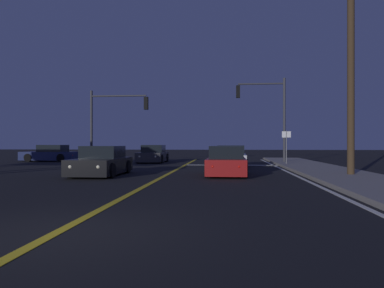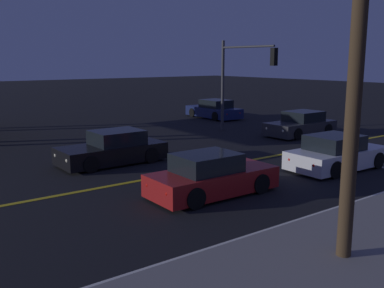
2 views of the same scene
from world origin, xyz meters
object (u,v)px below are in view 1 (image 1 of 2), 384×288
Objects in this scene: car_lead_oncoming_black at (102,162)px; traffic_signal_near_right at (268,107)px; car_following_oncoming_navy at (51,154)px; street_sign_corner at (286,142)px; car_parked_curb_red at (226,163)px; traffic_signal_far_left at (113,114)px; utility_pole_right at (351,58)px; car_far_approaching_charcoal at (153,155)px; car_side_waiting_white at (231,158)px.

car_lead_oncoming_black is 14.15m from traffic_signal_near_right.
car_following_oncoming_navy is (-8.62, 12.40, 0.00)m from car_lead_oncoming_black.
traffic_signal_near_right is at bearing 107.73° from street_sign_corner.
car_following_oncoming_navy is 1.07× the size of car_parked_curb_red.
car_following_oncoming_navy is at bearing 152.89° from traffic_signal_far_left.
street_sign_corner is (18.20, -4.60, 0.97)m from car_following_oncoming_navy.
utility_pole_right is at bearing -80.10° from street_sign_corner.
utility_pole_right is at bearing -35.21° from traffic_signal_far_left.
traffic_signal_near_right reaches higher than street_sign_corner.
car_parked_curb_red is 11.10m from traffic_signal_near_right.
car_parked_curb_red is 1.83× the size of street_sign_corner.
car_parked_curb_red is (5.64, -11.01, -0.00)m from car_far_approaching_charcoal.
car_parked_curb_red is 0.68× the size of traffic_signal_near_right.
car_following_oncoming_navy and car_side_waiting_white have the same top height.
car_lead_oncoming_black is 11.87m from utility_pole_right.
car_lead_oncoming_black is at bearing -174.26° from car_parked_curb_red.
car_side_waiting_white is 3.93m from street_sign_corner.
car_far_approaching_charcoal is 0.81× the size of traffic_signal_far_left.
car_following_oncoming_navy is 23.74m from utility_pole_right.
traffic_signal_far_left is at bearing -116.13° from car_following_oncoming_navy.
car_far_approaching_charcoal is 4.48m from traffic_signal_far_left.
car_following_oncoming_navy is at bearing -6.43° from car_far_approaching_charcoal.
street_sign_corner is (0.90, -2.80, -2.54)m from traffic_signal_near_right.
street_sign_corner reaches higher than car_lead_oncoming_black.
car_far_approaching_charcoal is 16.65m from utility_pole_right.
traffic_signal_near_right is 1.18× the size of traffic_signal_far_left.
street_sign_corner is (11.95, -1.40, -1.99)m from traffic_signal_far_left.
car_lead_oncoming_black is (-0.06, -11.52, 0.00)m from car_far_approaching_charcoal.
street_sign_corner reaches higher than car_far_approaching_charcoal.
car_lead_oncoming_black is 1.02× the size of car_side_waiting_white.
traffic_signal_near_right is (2.69, 4.10, 3.51)m from car_side_waiting_white.
car_following_oncoming_navy is 18.62m from car_parked_curb_red.
traffic_signal_near_right is (8.68, 10.61, 3.51)m from car_lead_oncoming_black.
traffic_signal_near_right is at bearing 58.37° from car_side_waiting_white.
car_parked_curb_red is 12.24m from traffic_signal_far_left.
car_far_approaching_charcoal is 10.26m from street_sign_corner.
traffic_signal_far_left is (-2.38, 9.21, 2.96)m from car_lead_oncoming_black.
utility_pole_right reaches higher than traffic_signal_far_left.
utility_pole_right reaches higher than street_sign_corner.
car_side_waiting_white is at bearing -17.85° from traffic_signal_far_left.
car_far_approaching_charcoal is 0.98× the size of car_lead_oncoming_black.
utility_pole_right is at bearing 101.97° from traffic_signal_near_right.
car_lead_oncoming_black is 1.04× the size of car_parked_curb_red.
car_lead_oncoming_black is 5.72m from car_parked_curb_red.
car_following_oncoming_navy is at bearing 147.22° from utility_pole_right.
car_far_approaching_charcoal is 12.37m from car_parked_curb_red.
car_lead_oncoming_black and car_parked_curb_red have the same top height.
car_far_approaching_charcoal is 11.52m from car_lead_oncoming_black.
car_far_approaching_charcoal is 1.85× the size of street_sign_corner.
car_lead_oncoming_black and car_following_oncoming_navy have the same top height.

